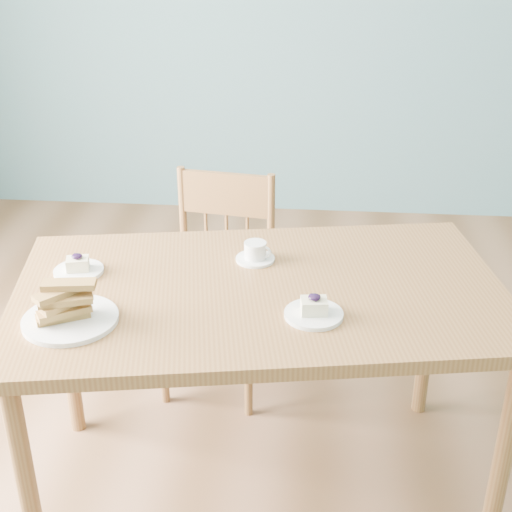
# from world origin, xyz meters

# --- Properties ---
(room) EXTENTS (5.01, 5.01, 2.71)m
(room) POSITION_xyz_m (0.00, 0.00, 1.35)
(room) COLOR #8C5F41
(room) RESTS_ON ground
(dining_table) EXTENTS (1.53, 1.03, 0.75)m
(dining_table) POSITION_xyz_m (-0.38, 0.11, 0.68)
(dining_table) COLOR brown
(dining_table) RESTS_ON ground
(dining_chair) EXTENTS (0.44, 0.42, 0.85)m
(dining_chair) POSITION_xyz_m (-0.59, 0.69, 0.43)
(dining_chair) COLOR brown
(dining_chair) RESTS_ON ground
(cheesecake_plate_near) EXTENTS (0.16, 0.16, 0.07)m
(cheesecake_plate_near) POSITION_xyz_m (-0.23, -0.04, 0.77)
(cheesecake_plate_near) COLOR white
(cheesecake_plate_near) RESTS_ON dining_table
(cheesecake_plate_far) EXTENTS (0.15, 0.15, 0.06)m
(cheesecake_plate_far) POSITION_xyz_m (-0.93, 0.15, 0.77)
(cheesecake_plate_far) COLOR white
(cheesecake_plate_far) RESTS_ON dining_table
(coffee_cup) EXTENTS (0.12, 0.12, 0.06)m
(coffee_cup) POSITION_xyz_m (-0.41, 0.28, 0.78)
(coffee_cup) COLOR white
(coffee_cup) RESTS_ON dining_table
(biscotti_plate) EXTENTS (0.25, 0.25, 0.12)m
(biscotti_plate) POSITION_xyz_m (-0.87, -0.12, 0.79)
(biscotti_plate) COLOR white
(biscotti_plate) RESTS_ON dining_table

